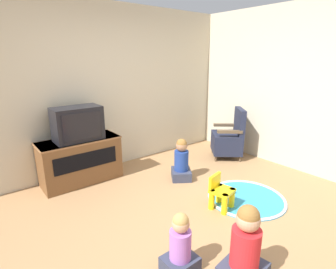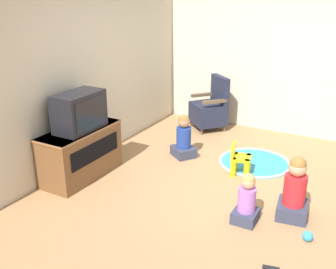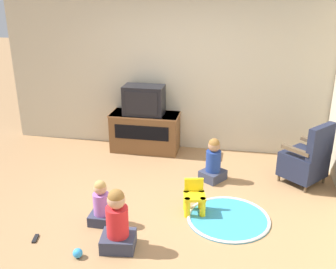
% 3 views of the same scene
% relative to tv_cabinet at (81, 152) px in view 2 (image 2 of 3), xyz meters
% --- Properties ---
extents(ground_plane, '(30.00, 30.00, 0.00)m').
position_rel_tv_cabinet_xyz_m(ground_plane, '(0.54, -1.83, -0.34)').
color(ground_plane, '#9E754C').
extents(wall_back, '(5.54, 0.12, 2.63)m').
position_rel_tv_cabinet_xyz_m(wall_back, '(0.31, 0.32, 0.97)').
color(wall_back, beige).
rests_on(wall_back, ground_plane).
extents(wall_right, '(0.12, 5.22, 2.63)m').
position_rel_tv_cabinet_xyz_m(wall_right, '(3.01, -2.22, 0.97)').
color(wall_right, beige).
rests_on(wall_right, ground_plane).
extents(tv_cabinet, '(1.15, 0.50, 0.66)m').
position_rel_tv_cabinet_xyz_m(tv_cabinet, '(0.00, 0.00, 0.00)').
color(tv_cabinet, brown).
rests_on(tv_cabinet, ground_plane).
extents(television, '(0.66, 0.38, 0.48)m').
position_rel_tv_cabinet_xyz_m(television, '(0.00, -0.03, 0.56)').
color(television, black).
rests_on(television, tv_cabinet).
extents(black_armchair, '(0.74, 0.74, 0.92)m').
position_rel_tv_cabinet_xyz_m(black_armchair, '(2.52, -0.73, 0.02)').
color(black_armchair, brown).
rests_on(black_armchair, ground_plane).
extents(yellow_kid_chair, '(0.31, 0.30, 0.42)m').
position_rel_tv_cabinet_xyz_m(yellow_kid_chair, '(1.07, -1.79, -0.15)').
color(yellow_kid_chair, yellow).
rests_on(yellow_kid_chair, ground_plane).
extents(play_mat, '(1.01, 1.01, 0.04)m').
position_rel_tv_cabinet_xyz_m(play_mat, '(1.50, -1.87, -0.33)').
color(play_mat, teal).
rests_on(play_mat, ground_plane).
extents(child_watching_left, '(0.29, 0.25, 0.57)m').
position_rel_tv_cabinet_xyz_m(child_watching_left, '(0.02, -2.24, -0.10)').
color(child_watching_left, '#33384C').
rests_on(child_watching_left, ground_plane).
extents(child_watching_center, '(0.40, 0.36, 0.71)m').
position_rel_tv_cabinet_xyz_m(child_watching_center, '(0.35, -2.65, -0.03)').
color(child_watching_center, '#33384C').
rests_on(child_watching_center, ground_plane).
extents(child_watching_right, '(0.42, 0.43, 0.65)m').
position_rel_tv_cabinet_xyz_m(child_watching_right, '(1.23, -0.88, -0.06)').
color(child_watching_right, '#33384C').
rests_on(child_watching_right, ground_plane).
extents(toy_ball, '(0.10, 0.10, 0.10)m').
position_rel_tv_cabinet_xyz_m(toy_ball, '(-0.02, -2.89, -0.29)').
color(toy_ball, '#3399E5').
rests_on(toy_ball, ground_plane).
extents(remote_control, '(0.07, 0.16, 0.02)m').
position_rel_tv_cabinet_xyz_m(remote_control, '(-0.61, -2.69, -0.33)').
color(remote_control, black).
rests_on(remote_control, ground_plane).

